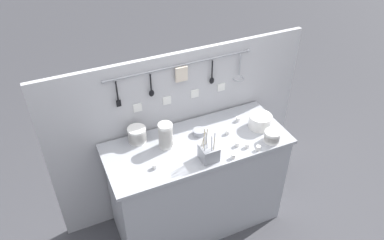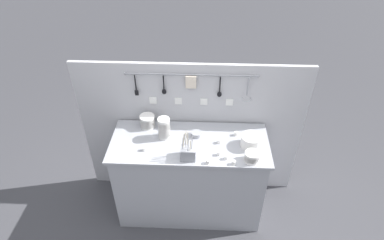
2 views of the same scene
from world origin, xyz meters
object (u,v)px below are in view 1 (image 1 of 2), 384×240
Objects in this scene: cup_edge_far at (238,119)px; cup_edge_near at (258,148)px; bowl_stack_wide_centre at (166,136)px; plate_stack at (260,121)px; cup_by_caddy at (233,156)px; cup_front_left at (155,166)px; steel_mixing_bowl at (199,132)px; cup_back_left at (255,116)px; cup_mid_row at (228,132)px; cutlery_caddy at (209,153)px; bowl_stack_tall_left at (272,136)px; cup_centre at (237,144)px; cup_beside_plates at (247,145)px; bowl_stack_short_front at (137,135)px.

cup_edge_near is (-0.05, -0.40, 0.00)m from cup_edge_far.
cup_edge_near is (0.65, -0.34, -0.09)m from bowl_stack_wide_centre.
plate_stack reaches higher than cup_by_caddy.
plate_stack reaches higher than cup_front_left.
cup_back_left is at bearing 0.78° from steel_mixing_bowl.
cup_back_left is 1.00× the size of cup_mid_row.
steel_mixing_bowl is 0.31m from cutlery_caddy.
cutlery_caddy is 6.97× the size of cup_by_caddy.
steel_mixing_bowl is (-0.50, 0.32, -0.03)m from bowl_stack_tall_left.
steel_mixing_bowl reaches higher than cup_back_left.
bowl_stack_tall_left is at bearing -19.88° from bowl_stack_wide_centre.
steel_mixing_bowl is 2.63× the size of cup_centre.
steel_mixing_bowl reaches higher than cup_centre.
cup_centre is 1.00× the size of cup_beside_plates.
bowl_stack_short_front reaches higher than cup_centre.
cup_edge_far is (0.45, 0.33, -0.04)m from cutlery_caddy.
cup_edge_near is at bearing -30.99° from bowl_stack_short_front.
cup_centre is (-0.29, 0.06, -0.03)m from bowl_stack_tall_left.
cup_centre is (-0.17, -0.29, 0.00)m from cup_edge_far.
cup_by_caddy is (-0.39, -0.05, -0.03)m from bowl_stack_tall_left.
bowl_stack_wide_centre reaches higher than cup_back_left.
cup_front_left is 0.71m from cup_mid_row.
plate_stack is (0.01, 0.20, 0.01)m from bowl_stack_tall_left.
cutlery_caddy reaches higher than cup_beside_plates.
cup_edge_near is at bearing -96.79° from cup_edge_far.
cup_edge_far is 0.20m from cup_mid_row.
cutlery_caddy is 0.56m from cup_edge_far.
bowl_stack_tall_left reaches higher than steel_mixing_bowl.
plate_stack is 0.33m from cup_centre.
cup_edge_far is at bearing 107.99° from bowl_stack_tall_left.
bowl_stack_short_front is 0.61m from cutlery_caddy.
cup_back_left is (0.05, 0.33, -0.03)m from bowl_stack_tall_left.
cup_front_left is (0.02, -0.36, -0.04)m from bowl_stack_short_front.
cup_beside_plates is at bearing -1.42° from cutlery_caddy.
cup_edge_far is 1.00× the size of cup_edge_near.
cup_mid_row is at bearing 174.24° from plate_stack.
cup_by_caddy is at bearing -110.43° from cup_mid_row.
plate_stack is at bearing 38.52° from cup_beside_plates.
bowl_stack_wide_centre is 5.58× the size of cup_centre.
cup_front_left is (-0.99, -0.11, -0.04)m from plate_stack.
cup_edge_far is 0.48m from cup_by_caddy.
cup_by_caddy is at bearing -22.11° from cutlery_caddy.
bowl_stack_short_front reaches higher than cup_back_left.
cup_centre and cup_beside_plates have the same top height.
cup_mid_row is at bearing 113.16° from cup_edge_near.
cup_by_caddy is at bearing -172.64° from bowl_stack_tall_left.
cup_front_left and cup_mid_row have the same top height.
cup_edge_far is at bearing 71.82° from cup_beside_plates.
cup_beside_plates is at bearing -29.55° from bowl_stack_short_front.
cutlery_caddy is 0.34m from cup_beside_plates.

